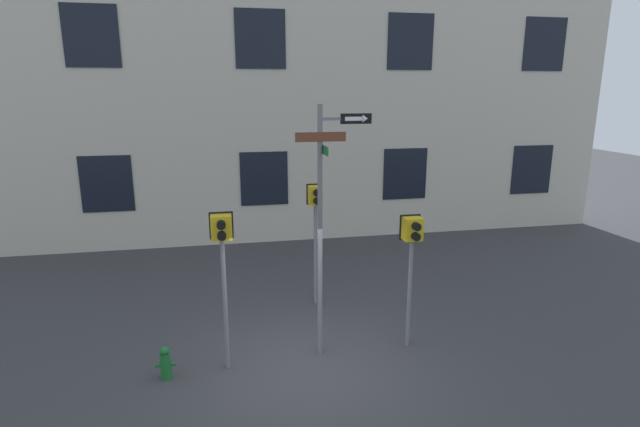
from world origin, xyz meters
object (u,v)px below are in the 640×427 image
object	(u,v)px
pedestrian_signal_across	(315,212)
fire_hydrant	(166,363)
street_sign_pole	(324,213)
pedestrian_signal_right	(412,244)
pedestrian_signal_left	(222,247)

from	to	relation	value
pedestrian_signal_across	fire_hydrant	size ratio (longest dim) A/B	4.71
fire_hydrant	street_sign_pole	bearing A→B (deg)	6.37
street_sign_pole	pedestrian_signal_right	size ratio (longest dim) A/B	1.78
pedestrian_signal_across	fire_hydrant	distance (m)	4.55
fire_hydrant	pedestrian_signal_right	bearing A→B (deg)	3.45
pedestrian_signal_left	pedestrian_signal_across	distance (m)	3.24
pedestrian_signal_across	street_sign_pole	bearing A→B (deg)	-96.78
street_sign_pole	fire_hydrant	size ratio (longest dim) A/B	7.73
pedestrian_signal_left	fire_hydrant	distance (m)	2.29
street_sign_pole	pedestrian_signal_across	distance (m)	2.37
pedestrian_signal_across	fire_hydrant	world-z (taller)	pedestrian_signal_across
pedestrian_signal_left	pedestrian_signal_right	xyz separation A→B (m)	(3.51, 0.13, -0.20)
pedestrian_signal_left	pedestrian_signal_across	world-z (taller)	pedestrian_signal_left
street_sign_pole	pedestrian_signal_right	xyz separation A→B (m)	(1.69, -0.05, -0.67)
pedestrian_signal_left	fire_hydrant	xyz separation A→B (m)	(-1.07, -0.14, -2.02)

